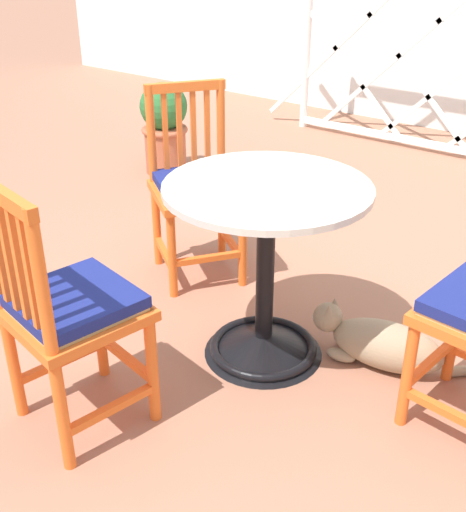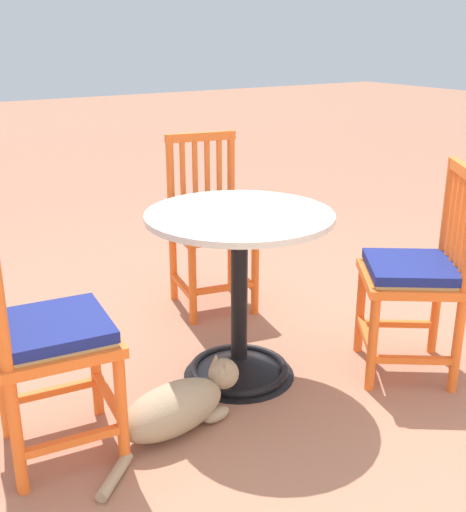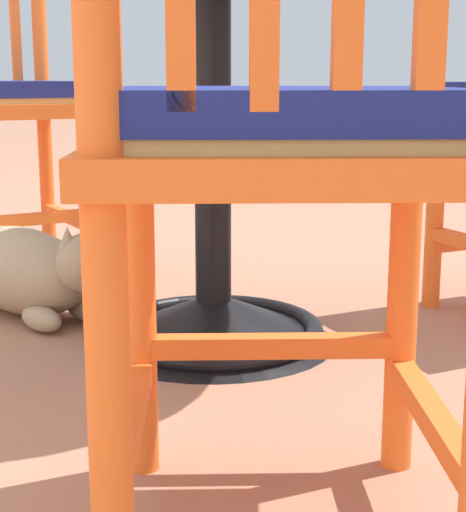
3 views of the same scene
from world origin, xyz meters
name	(u,v)px [view 3 (image 3 of 3)]	position (x,y,z in m)	size (l,w,h in m)	color
ground_plane	(220,360)	(0.00, 0.00, 0.00)	(24.00, 24.00, 0.00)	#A36B51
cafe_table	(213,200)	(0.10, -0.06, 0.28)	(0.76, 0.76, 0.73)	black
orange_chair_facing_out	(288,145)	(-0.55, 0.30, 0.45)	(0.56, 0.56, 0.91)	orange
tabby_cat	(29,273)	(0.50, 0.16, 0.10)	(0.70, 0.37, 0.23)	#9E896B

